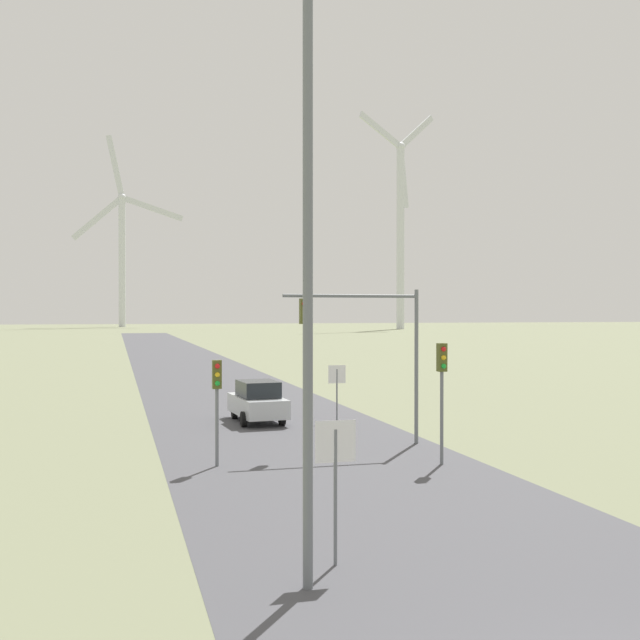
# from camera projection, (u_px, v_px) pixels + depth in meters

# --- Properties ---
(road_surface) EXTENTS (10.00, 240.00, 0.01)m
(road_surface) POSITION_uv_depth(u_px,v_px,m) (206.00, 378.00, 54.72)
(road_surface) COLOR #47474C
(road_surface) RESTS_ON ground
(streetlamp) EXTENTS (3.04, 0.32, 12.61)m
(streetlamp) POSITION_uv_depth(u_px,v_px,m) (308.00, 153.00, 13.05)
(streetlamp) COLOR slate
(streetlamp) RESTS_ON ground
(stop_sign_near) EXTENTS (0.81, 0.07, 2.79)m
(stop_sign_near) POSITION_uv_depth(u_px,v_px,m) (335.00, 464.00, 14.31)
(stop_sign_near) COLOR slate
(stop_sign_near) RESTS_ON ground
(stop_sign_far) EXTENTS (0.81, 0.07, 2.47)m
(stop_sign_far) POSITION_uv_depth(u_px,v_px,m) (337.00, 382.00, 33.46)
(stop_sign_far) COLOR slate
(stop_sign_far) RESTS_ON ground
(traffic_light_post_near_left) EXTENTS (0.28, 0.34, 3.35)m
(traffic_light_post_near_left) POSITION_uv_depth(u_px,v_px,m) (217.00, 388.00, 23.48)
(traffic_light_post_near_left) COLOR slate
(traffic_light_post_near_left) RESTS_ON ground
(traffic_light_post_near_right) EXTENTS (0.28, 0.33, 3.86)m
(traffic_light_post_near_right) POSITION_uv_depth(u_px,v_px,m) (442.00, 376.00, 23.77)
(traffic_light_post_near_right) COLOR slate
(traffic_light_post_near_right) RESTS_ON ground
(traffic_light_mast_overhead) EXTENTS (5.12, 0.35, 5.68)m
(traffic_light_mast_overhead) POSITION_uv_depth(u_px,v_px,m) (369.00, 332.00, 27.07)
(traffic_light_mast_overhead) COLOR slate
(traffic_light_mast_overhead) RESTS_ON ground
(car_approaching) EXTENTS (2.11, 4.22, 1.83)m
(car_approaching) POSITION_uv_depth(u_px,v_px,m) (258.00, 401.00, 32.93)
(car_approaching) COLOR #B7BCC1
(car_approaching) RESTS_ON ground
(wind_turbine_left) EXTENTS (34.94, 2.70, 61.34)m
(wind_turbine_left) POSITION_uv_depth(u_px,v_px,m) (122.00, 246.00, 239.42)
(wind_turbine_left) COLOR silver
(wind_turbine_left) RESTS_ON ground
(wind_turbine_center) EXTENTS (27.31, 13.84, 62.53)m
(wind_turbine_center) POSITION_uv_depth(u_px,v_px,m) (400.00, 220.00, 210.50)
(wind_turbine_center) COLOR silver
(wind_turbine_center) RESTS_ON ground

